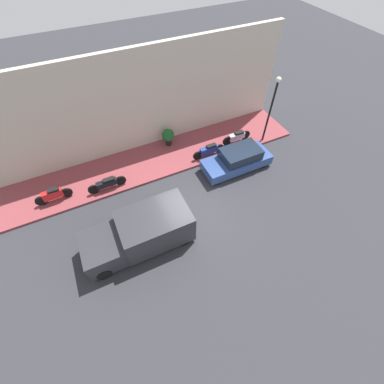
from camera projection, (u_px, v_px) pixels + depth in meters
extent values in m
plane|color=#2D2D33|center=(189.00, 219.00, 13.41)|extent=(60.00, 60.00, 0.00)
cube|color=brown|center=(157.00, 160.00, 16.09)|extent=(3.19, 18.35, 0.13)
cube|color=beige|center=(140.00, 103.00, 14.76)|extent=(0.30, 18.35, 6.08)
cube|color=#2D4784|center=(236.00, 162.00, 15.39)|extent=(1.63, 4.14, 0.61)
cube|color=#192333|center=(241.00, 154.00, 14.98)|extent=(1.44, 2.28, 0.58)
cylinder|color=black|center=(218.00, 180.00, 14.69)|extent=(0.20, 0.60, 0.60)
cylinder|color=black|center=(207.00, 165.00, 15.48)|extent=(0.20, 0.60, 0.60)
cylinder|color=black|center=(265.00, 163.00, 15.56)|extent=(0.20, 0.60, 0.60)
cylinder|color=black|center=(252.00, 149.00, 16.35)|extent=(0.20, 0.60, 0.60)
cube|color=#2D2D33|center=(155.00, 226.00, 11.97)|extent=(2.09, 3.25, 1.66)
cube|color=#2D2D33|center=(103.00, 249.00, 11.49)|extent=(1.98, 1.75, 1.16)
cube|color=#192333|center=(95.00, 248.00, 11.17)|extent=(1.78, 0.96, 0.46)
cylinder|color=black|center=(104.00, 274.00, 11.23)|extent=(0.22, 0.67, 0.67)
cylinder|color=black|center=(95.00, 240.00, 12.27)|extent=(0.22, 0.67, 0.67)
cylinder|color=black|center=(184.00, 240.00, 12.26)|extent=(0.22, 0.67, 0.67)
cylinder|color=black|center=(169.00, 212.00, 13.30)|extent=(0.22, 0.67, 0.67)
cube|color=#B7B7BF|center=(237.00, 136.00, 16.70)|extent=(0.30, 1.08, 0.37)
cube|color=black|center=(239.00, 133.00, 16.54)|extent=(0.27, 0.59, 0.12)
cylinder|color=black|center=(227.00, 141.00, 16.62)|extent=(0.10, 0.65, 0.65)
cylinder|color=black|center=(245.00, 135.00, 16.99)|extent=(0.10, 0.65, 0.65)
cube|color=black|center=(107.00, 183.00, 14.20)|extent=(0.30, 1.13, 0.35)
cube|color=black|center=(108.00, 180.00, 14.05)|extent=(0.27, 0.62, 0.12)
cylinder|color=black|center=(94.00, 189.00, 14.09)|extent=(0.10, 0.62, 0.62)
cylinder|color=black|center=(121.00, 180.00, 14.50)|extent=(0.10, 0.62, 0.62)
cube|color=#B21E1E|center=(53.00, 194.00, 13.62)|extent=(0.30, 1.02, 0.48)
cube|color=black|center=(53.00, 190.00, 13.42)|extent=(0.27, 0.55, 0.12)
cylinder|color=black|center=(41.00, 201.00, 13.60)|extent=(0.10, 0.62, 0.62)
cylinder|color=black|center=(66.00, 193.00, 13.94)|extent=(0.10, 0.62, 0.62)
cube|color=navy|center=(209.00, 150.00, 15.88)|extent=(0.30, 1.14, 0.43)
cube|color=black|center=(211.00, 146.00, 15.70)|extent=(0.27, 0.62, 0.12)
cylinder|color=black|center=(198.00, 156.00, 15.80)|extent=(0.10, 0.59, 0.59)
cylinder|color=black|center=(219.00, 148.00, 16.21)|extent=(0.10, 0.59, 0.59)
cylinder|color=black|center=(269.00, 113.00, 15.64)|extent=(0.12, 0.12, 4.05)
sphere|color=silver|center=(279.00, 80.00, 13.99)|extent=(0.31, 0.31, 0.31)
cylinder|color=black|center=(169.00, 142.00, 16.74)|extent=(0.38, 0.38, 0.42)
sphere|color=#195123|center=(168.00, 135.00, 16.33)|extent=(0.80, 0.80, 0.80)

